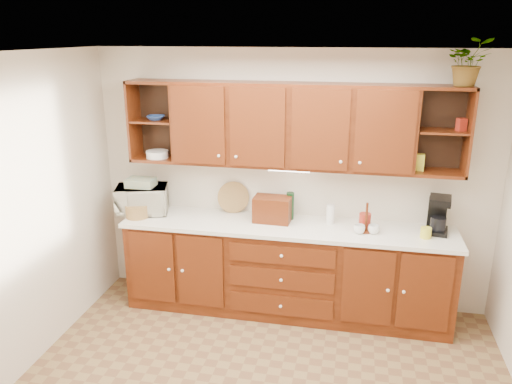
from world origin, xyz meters
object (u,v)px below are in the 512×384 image
at_px(coffee_maker, 438,215).
at_px(potted_plant, 469,62).
at_px(bread_box, 272,209).
at_px(microwave, 142,200).

bearing_deg(coffee_maker, potted_plant, 11.21).
distance_m(bread_box, potted_plant, 2.19).
bearing_deg(coffee_maker, microwave, -169.70).
bearing_deg(bread_box, microwave, -176.85).
xyz_separation_m(microwave, coffee_maker, (2.93, 0.06, 0.03)).
height_order(bread_box, potted_plant, potted_plant).
bearing_deg(bread_box, coffee_maker, 3.61).
height_order(bread_box, coffee_maker, coffee_maker).
relative_size(coffee_maker, potted_plant, 0.87).
bearing_deg(bread_box, potted_plant, 3.65).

